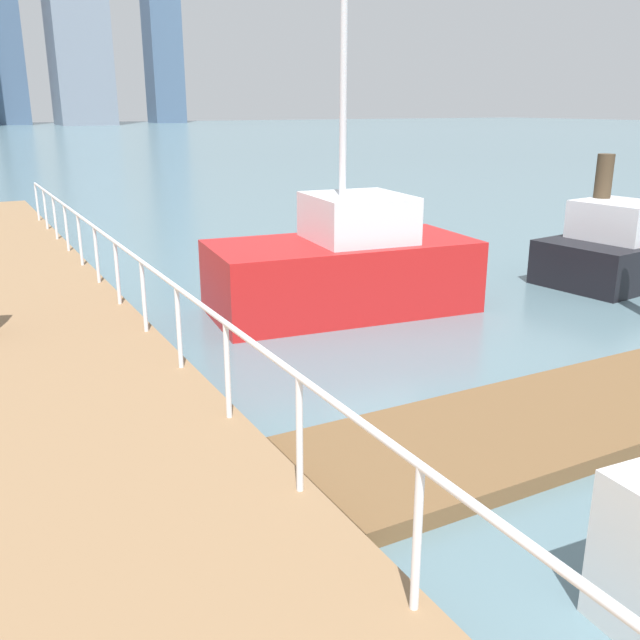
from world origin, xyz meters
name	(u,v)px	position (x,y,z in m)	size (l,w,h in m)	color
ground_plane	(204,256)	(0.00, 20.00, 0.00)	(300.00, 300.00, 0.00)	slate
boardwalk_railing	(226,342)	(-3.15, 10.13, 1.24)	(0.06, 30.07, 1.08)	white
dock_piling_2	(599,216)	(6.82, 13.98, 1.30)	(0.35, 0.35, 2.60)	#473826
moored_boat_1	(344,266)	(0.65, 14.24, 0.82)	(4.87, 2.68, 8.18)	red
moored_boat_2	(631,250)	(7.28, 13.44, 0.61)	(4.71, 2.57, 1.69)	black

